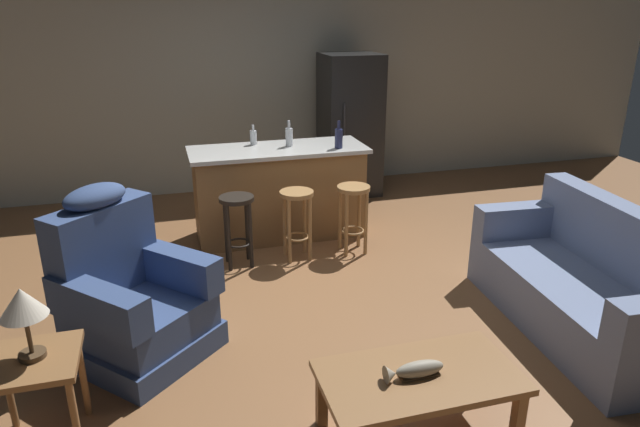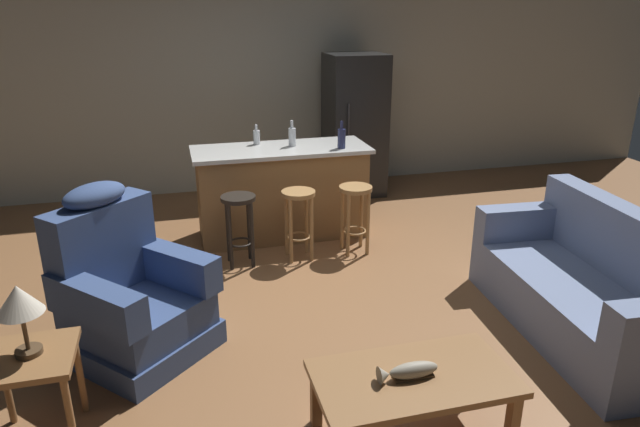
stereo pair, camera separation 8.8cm
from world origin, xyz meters
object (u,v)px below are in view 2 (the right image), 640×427
object	(u,v)px
kitchen_island	(282,192)
bar_stool_right	(355,207)
bar_stool_left	(239,217)
couch	(589,289)
refrigerator	(355,125)
bottle_short_amber	(342,138)
end_table	(31,371)
bottle_tall_green	(292,136)
fish_figurine	(408,371)
bottle_wine_dark	(257,137)
table_lamp	(19,303)
bar_stool_middle	(299,212)
coffee_table	(413,384)
recliner_near_lamp	(129,296)

from	to	relation	value
kitchen_island	bar_stool_right	size ratio (longest dim) A/B	2.65
bar_stool_left	bar_stool_right	world-z (taller)	same
bar_stool_left	couch	bearing A→B (deg)	-37.89
refrigerator	bottle_short_amber	size ratio (longest dim) A/B	6.36
end_table	bottle_tall_green	bearing A→B (deg)	52.90
fish_figurine	refrigerator	xyz separation A→B (m)	(1.13, 4.40, 0.42)
kitchen_island	bar_stool_left	world-z (taller)	kitchen_island
end_table	bottle_tall_green	distance (m)	3.45
bar_stool_left	refrigerator	world-z (taller)	refrigerator
end_table	bottle_wine_dark	xyz separation A→B (m)	(1.71, 2.88, 0.57)
fish_figurine	bottle_short_amber	world-z (taller)	bottle_short_amber
bar_stool_right	refrigerator	distance (m)	1.96
table_lamp	fish_figurine	bearing A→B (deg)	-15.52
bar_stool_left	bar_stool_middle	xyz separation A→B (m)	(0.56, 0.00, 0.00)
end_table	bottle_wine_dark	distance (m)	3.40
bottle_short_amber	couch	bearing A→B (deg)	-61.67
table_lamp	bar_stool_middle	distance (m)	2.84
refrigerator	bar_stool_left	bearing A→B (deg)	-133.12
kitchen_island	bottle_tall_green	distance (m)	0.59
coffee_table	bottle_tall_green	world-z (taller)	bottle_tall_green
bar_stool_right	bottle_tall_green	bearing A→B (deg)	125.14
fish_figurine	couch	distance (m)	1.92
coffee_table	end_table	world-z (taller)	end_table
table_lamp	kitchen_island	xyz separation A→B (m)	(1.91, 2.65, -0.39)
fish_figurine	bottle_wine_dark	bearing A→B (deg)	94.48
recliner_near_lamp	bottle_short_amber	xyz separation A→B (m)	(2.04, 1.67, 0.63)
coffee_table	bottle_wine_dark	xyz separation A→B (m)	(-0.31, 3.40, 0.66)
refrigerator	bottle_short_amber	bearing A→B (deg)	-113.32
couch	refrigerator	distance (m)	3.75
coffee_table	end_table	xyz separation A→B (m)	(-2.02, 0.52, 0.10)
bottle_short_amber	bottle_wine_dark	size ratio (longest dim) A/B	1.34
bar_stool_left	bottle_wine_dark	world-z (taller)	bottle_wine_dark
bar_stool_right	bottle_short_amber	size ratio (longest dim) A/B	2.46
table_lamp	kitchen_island	size ratio (longest dim) A/B	0.23
fish_figurine	bottle_short_amber	size ratio (longest dim) A/B	1.23
couch	kitchen_island	distance (m)	3.06
table_lamp	bar_stool_middle	world-z (taller)	table_lamp
table_lamp	bottle_short_amber	size ratio (longest dim) A/B	1.48
couch	bottle_short_amber	bearing A→B (deg)	-57.41
bottle_tall_green	fish_figurine	bearing A→B (deg)	-91.29
coffee_table	bar_stool_left	xyz separation A→B (m)	(-0.63, 2.56, 0.11)
kitchen_island	couch	bearing A→B (deg)	-53.45
coffee_table	fish_figurine	distance (m)	0.11
coffee_table	bar_stool_middle	distance (m)	2.56
bar_stool_middle	bottle_short_amber	distance (m)	0.92
coffee_table	recliner_near_lamp	size ratio (longest dim) A/B	0.92
end_table	table_lamp	bearing A→B (deg)	56.52
recliner_near_lamp	kitchen_island	world-z (taller)	recliner_near_lamp
bar_stool_right	bar_stool_left	bearing A→B (deg)	180.00
fish_figurine	kitchen_island	distance (m)	3.20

